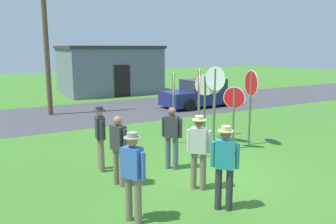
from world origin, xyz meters
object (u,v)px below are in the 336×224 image
object	(u,v)px
stop_sign_far_back	(205,96)
person_holding_notes	(133,172)
person_in_blue	(199,148)
parked_car_on_street	(201,94)
person_with_sunhat	(225,163)
person_on_left	(100,135)
stop_sign_nearest	(174,94)
utility_pole	(45,30)
stop_sign_leaning_right	(251,93)
stop_sign_rear_left	(215,91)
person_in_dark_shirt	(118,147)
stop_sign_low_front	(234,107)
person_near_signs	(172,135)
stop_sign_rear_right	(214,95)
stop_sign_tallest	(199,97)

from	to	relation	value
stop_sign_far_back	person_holding_notes	size ratio (longest dim) A/B	1.35
person_in_blue	parked_car_on_street	bearing A→B (deg)	55.08
person_with_sunhat	person_on_left	size ratio (longest dim) A/B	1.00
stop_sign_nearest	utility_pole	bearing A→B (deg)	110.34
stop_sign_nearest	person_holding_notes	world-z (taller)	stop_sign_nearest
stop_sign_leaning_right	stop_sign_rear_left	xyz separation A→B (m)	(-0.95, 0.69, 0.06)
parked_car_on_street	person_in_blue	world-z (taller)	person_in_blue
person_with_sunhat	person_in_dark_shirt	bearing A→B (deg)	122.31
stop_sign_low_front	person_on_left	world-z (taller)	stop_sign_low_front
person_holding_notes	person_on_left	bearing A→B (deg)	83.22
utility_pole	person_in_dark_shirt	world-z (taller)	utility_pole
stop_sign_rear_left	stop_sign_far_back	bearing A→B (deg)	101.21
utility_pole	person_holding_notes	xyz separation A→B (m)	(-0.64, -11.55, -3.06)
person_near_signs	person_on_left	bearing A→B (deg)	154.35
utility_pole	stop_sign_rear_right	distance (m)	8.84
person_in_blue	person_with_sunhat	bearing A→B (deg)	-96.52
stop_sign_leaning_right	person_with_sunhat	xyz separation A→B (m)	(-3.69, -3.30, -0.76)
stop_sign_leaning_right	person_near_signs	xyz separation A→B (m)	(-3.43, -0.74, -0.80)
stop_sign_rear_left	person_holding_notes	distance (m)	5.82
stop_sign_leaning_right	stop_sign_nearest	world-z (taller)	stop_sign_leaning_right
parked_car_on_street	stop_sign_rear_right	distance (m)	6.65
stop_sign_rear_left	person_near_signs	bearing A→B (deg)	-150.02
person_near_signs	person_holding_notes	xyz separation A→B (m)	(-2.05, -2.12, 0.03)
stop_sign_rear_left	stop_sign_nearest	size ratio (longest dim) A/B	1.07
stop_sign_low_front	stop_sign_tallest	xyz separation A→B (m)	(-1.48, -0.20, 0.45)
person_near_signs	person_on_left	xyz separation A→B (m)	(-1.70, 0.82, 0.03)
stop_sign_tallest	stop_sign_rear_left	size ratio (longest dim) A/B	1.01
person_in_blue	person_with_sunhat	size ratio (longest dim) A/B	1.00
stop_sign_leaning_right	person_in_dark_shirt	world-z (taller)	stop_sign_leaning_right
stop_sign_far_back	stop_sign_rear_right	xyz separation A→B (m)	(0.64, 0.33, -0.05)
stop_sign_rear_left	person_near_signs	distance (m)	2.99
parked_car_on_street	stop_sign_far_back	distance (m)	7.26
person_holding_notes	stop_sign_rear_left	bearing A→B (deg)	38.08
parked_car_on_street	stop_sign_rear_left	bearing A→B (deg)	-121.20
stop_sign_low_front	stop_sign_rear_left	bearing A→B (deg)	100.43
stop_sign_rear_left	person_on_left	xyz separation A→B (m)	(-4.18, -0.61, -0.83)
stop_sign_nearest	person_with_sunhat	bearing A→B (deg)	-108.36
stop_sign_tallest	person_on_left	size ratio (longest dim) A/B	1.52
stop_sign_tallest	stop_sign_far_back	bearing A→B (deg)	49.23
stop_sign_leaning_right	parked_car_on_street	bearing A→B (deg)	67.48
stop_sign_low_front	person_with_sunhat	size ratio (longest dim) A/B	1.17
parked_car_on_street	stop_sign_nearest	world-z (taller)	stop_sign_nearest
person_in_blue	person_holding_notes	distance (m)	2.02
parked_car_on_street	stop_sign_far_back	world-z (taller)	stop_sign_far_back
person_holding_notes	parked_car_on_street	bearing A→B (deg)	49.84
stop_sign_low_front	stop_sign_far_back	world-z (taller)	stop_sign_far_back
stop_sign_rear_left	person_on_left	bearing A→B (deg)	-171.68
stop_sign_low_front	stop_sign_nearest	world-z (taller)	stop_sign_nearest
stop_sign_nearest	person_holding_notes	size ratio (longest dim) A/B	1.41
person_near_signs	person_in_blue	distance (m)	1.48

